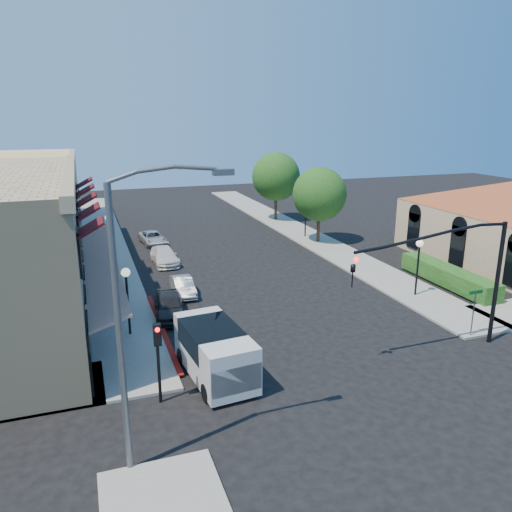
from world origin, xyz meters
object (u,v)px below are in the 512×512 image
object	(u,v)px
lamppost_left_far	(109,226)
street_tree_b	(276,177)
lamppost_right_far	(306,207)
parked_car_b	(183,286)
street_tree_a	(319,194)
signal_mast_arm	(463,266)
parked_car_c	(164,256)
secondary_signal	(158,348)
parked_car_a	(169,306)
lamppost_right_near	(419,253)
parked_car_d	(152,238)
street_name_sign	(474,306)
white_van	(215,350)
cobra_streetlight	(130,312)
lamppost_left_near	(127,284)

from	to	relation	value
lamppost_left_far	street_tree_b	bearing A→B (deg)	30.03
lamppost_right_far	parked_car_b	bearing A→B (deg)	-140.41
street_tree_a	signal_mast_arm	distance (m)	20.71
parked_car_c	parked_car_b	bearing A→B (deg)	-91.51
signal_mast_arm	parked_car_b	size ratio (longest dim) A/B	2.43
secondary_signal	parked_car_c	xyz separation A→B (m)	(3.20, 18.59, -1.71)
signal_mast_arm	parked_car_a	bearing A→B (deg)	145.57
signal_mast_arm	lamppost_right_near	bearing A→B (deg)	67.88
parked_car_a	parked_car_d	xyz separation A→B (m)	(1.40, 16.43, -0.13)
lamppost_right_near	street_name_sign	bearing A→B (deg)	-99.78
street_tree_a	parked_car_b	distance (m)	16.71
street_tree_b	lamppost_right_far	xyz separation A→B (m)	(-0.30, -8.00, -1.81)
lamppost_right_near	parked_car_b	world-z (taller)	lamppost_right_near
secondary_signal	lamppost_right_far	size ratio (longest dim) A/B	0.93
street_tree_a	street_tree_b	xyz separation A→B (m)	(0.00, 10.00, 0.35)
street_tree_a	parked_car_d	distance (m)	14.69
white_van	parked_car_a	distance (m)	7.17
lamppost_right_near	street_tree_a	bearing A→B (deg)	88.77
lamppost_left_far	parked_car_b	xyz separation A→B (m)	(3.70, -9.00, -2.19)
cobra_streetlight	lamppost_left_near	xyz separation A→B (m)	(0.65, 10.00, -2.53)
cobra_streetlight	parked_car_b	xyz separation A→B (m)	(4.35, 15.00, -4.73)
parked_car_d	signal_mast_arm	bearing A→B (deg)	-73.08
street_tree_b	signal_mast_arm	bearing A→B (deg)	-95.51
parked_car_a	parked_car_c	world-z (taller)	parked_car_a
street_tree_a	lamppost_left_near	xyz separation A→B (m)	(-17.30, -14.00, -1.46)
parked_car_d	parked_car_a	bearing A→B (deg)	-101.29
street_name_sign	lamppost_right_near	xyz separation A→B (m)	(1.00, 5.80, 1.04)
lamppost_left_near	lamppost_right_near	xyz separation A→B (m)	(17.00, 0.00, 0.00)
lamppost_left_far	parked_car_d	distance (m)	6.01
lamppost_left_near	parked_car_c	bearing A→B (deg)	72.86
street_name_sign	lamppost_right_near	distance (m)	5.98
secondary_signal	cobra_streetlight	bearing A→B (deg)	-108.63
signal_mast_arm	parked_car_c	bearing A→B (deg)	119.94
street_tree_b	signal_mast_arm	distance (m)	30.65
white_van	parked_car_c	distance (m)	17.37
cobra_streetlight	parked_car_d	distance (m)	28.92
parked_car_c	street_tree_b	bearing A→B (deg)	39.92
lamppost_left_far	lamppost_right_far	bearing A→B (deg)	6.71
cobra_streetlight	white_van	distance (m)	7.15
lamppost_right_near	lamppost_right_far	distance (m)	16.00
lamppost_right_far	parked_car_c	bearing A→B (deg)	-163.26
cobra_streetlight	parked_car_d	size ratio (longest dim) A/B	2.41
street_tree_a	parked_car_d	bearing A→B (deg)	162.86
cobra_streetlight	lamppost_left_near	size ratio (longest dim) A/B	2.61
secondary_signal	parked_car_d	xyz separation A→B (m)	(3.20, 24.79, -1.78)
lamppost_right_far	parked_car_c	xyz separation A→B (m)	(-13.30, -4.00, -2.13)
lamppost_right_near	parked_car_d	world-z (taller)	lamppost_right_near
parked_car_d	street_name_sign	bearing A→B (deg)	-69.28
parked_car_b	parked_car_d	world-z (taller)	parked_car_b
street_name_sign	parked_car_a	world-z (taller)	street_name_sign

